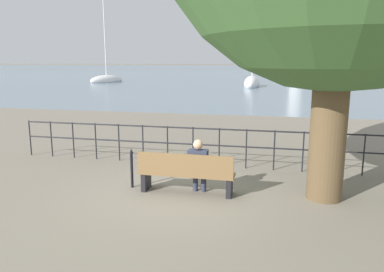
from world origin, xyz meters
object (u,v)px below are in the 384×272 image
park_bench (186,174)px  closed_umbrella (132,166)px  sailboat_2 (107,80)px  seated_person_left (198,164)px  harbor_lighthouse (300,27)px  sailboat_0 (252,83)px

park_bench → closed_umbrella: size_ratio=2.29×
sailboat_2 → seated_person_left: bearing=-40.2°
closed_umbrella → harbor_lighthouse: harbor_lighthouse is taller
sailboat_0 → sailboat_2: (-19.92, 4.52, -0.02)m
sailboat_2 → closed_umbrella: bearing=-41.9°
sailboat_2 → harbor_lighthouse: (27.61, 56.70, 11.27)m
closed_umbrella → sailboat_2: 44.62m
park_bench → harbor_lighthouse: harbor_lighthouse is taller
harbor_lighthouse → park_bench: bearing=-93.9°
closed_umbrella → sailboat_0: size_ratio=0.10×
park_bench → sailboat_0: size_ratio=0.23×
closed_umbrella → harbor_lighthouse: (7.82, 96.70, 11.14)m
closed_umbrella → harbor_lighthouse: bearing=85.4°
closed_umbrella → harbor_lighthouse: size_ratio=0.04×
sailboat_0 → harbor_lighthouse: 62.72m
park_bench → sailboat_2: size_ratio=0.18×
closed_umbrella → sailboat_2: sailboat_2 is taller
sailboat_2 → sailboat_0: bearing=9.0°
closed_umbrella → seated_person_left: bearing=-1.7°
harbor_lighthouse → sailboat_2: bearing=-116.0°
sailboat_2 → harbor_lighthouse: size_ratio=0.45×
park_bench → seated_person_left: 0.33m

